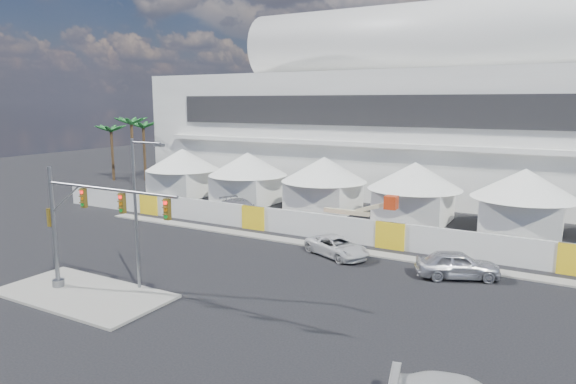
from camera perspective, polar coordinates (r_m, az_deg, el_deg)
The scene contains 12 objects.
ground at distance 29.41m, azimuth -9.59°, elevation -11.51°, with size 160.00×160.00×0.00m, color black.
median_island at distance 31.48m, azimuth -21.81°, elevation -10.49°, with size 10.00×5.00×0.15m, color gray.
stadium at distance 63.23m, azimuth 21.78°, elevation 8.15°, with size 80.00×24.80×21.98m.
tent_row at distance 48.77m, azimuth 8.80°, elevation 0.96°, with size 53.40×8.40×5.40m.
hoarding_fence at distance 38.64m, azimuth 11.33°, elevation -4.76°, with size 70.00×0.25×2.00m, color silver.
palm_cluster at distance 71.89m, azimuth -15.75°, elevation 6.58°, with size 10.60×10.60×8.55m.
sedan_silver at distance 33.44m, azimuth 18.32°, elevation -7.66°, with size 5.03×2.02×1.71m, color silver.
pickup_curb at distance 36.30m, azimuth 5.45°, elevation -6.05°, with size 5.06×2.33×1.41m, color silver.
lot_car_c at distance 48.46m, azimuth -5.24°, elevation -1.83°, with size 5.59×2.27×1.62m, color #B8B9BE.
traffic_mast at distance 30.40m, azimuth -22.28°, elevation -3.38°, with size 9.69×0.68×6.99m.
streetlight_median at distance 29.83m, azimuth -16.31°, elevation -1.30°, with size 2.37×0.24×8.58m.
boom_lift at distance 41.71m, azimuth 5.80°, elevation -3.54°, with size 7.16×1.68×3.64m.
Camera 1 is at (17.46, -21.10, 10.71)m, focal length 32.00 mm.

